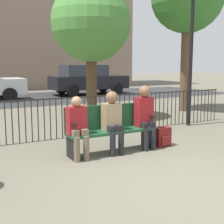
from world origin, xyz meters
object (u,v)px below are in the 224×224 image
object	(u,v)px
seated_person_2	(145,113)
lamp_post	(192,37)
park_bench	(110,127)
parked_car_0	(87,79)
seated_person_1	(113,118)
backpack	(163,137)
seated_person_0	(78,124)
tree_0	(91,23)

from	to	relation	value
seated_person_2	lamp_post	xyz separation A→B (m)	(2.43, 1.37, 1.68)
park_bench	parked_car_0	world-z (taller)	parked_car_0
park_bench	seated_person_1	bearing A→B (deg)	-96.90
seated_person_2	backpack	bearing A→B (deg)	-6.78
seated_person_0	seated_person_1	distance (m)	0.72
seated_person_0	tree_0	xyz separation A→B (m)	(1.99, 3.66, 2.28)
seated_person_2	tree_0	distance (m)	4.29
tree_0	parked_car_0	world-z (taller)	tree_0
park_bench	parked_car_0	distance (m)	11.37
park_bench	backpack	distance (m)	1.21
park_bench	parked_car_0	xyz separation A→B (m)	(4.27, 10.53, 0.35)
lamp_post	seated_person_2	bearing A→B (deg)	-150.64
park_bench	tree_0	xyz separation A→B (m)	(1.26, 3.53, 2.42)
backpack	tree_0	bearing A→B (deg)	88.49
seated_person_1	parked_car_0	distance (m)	11.49
seated_person_1	tree_0	world-z (taller)	tree_0
seated_person_1	seated_person_2	size ratio (longest dim) A/B	0.94
park_bench	backpack	bearing A→B (deg)	-8.61
seated_person_1	seated_person_2	world-z (taller)	seated_person_2
seated_person_0	backpack	distance (m)	1.94
tree_0	parked_car_0	size ratio (longest dim) A/B	0.99
backpack	parked_car_0	size ratio (longest dim) A/B	0.10
park_bench	lamp_post	distance (m)	3.90
seated_person_0	seated_person_2	size ratio (longest dim) A/B	0.89
lamp_post	parked_car_0	world-z (taller)	lamp_post
seated_person_1	seated_person_2	xyz separation A→B (m)	(0.75, 0.00, 0.04)
lamp_post	tree_0	bearing A→B (deg)	129.80
seated_person_2	park_bench	bearing A→B (deg)	170.35
seated_person_1	tree_0	xyz separation A→B (m)	(1.27, 3.66, 2.23)
parked_car_0	seated_person_2	bearing A→B (deg)	-108.37
lamp_post	park_bench	bearing A→B (deg)	-158.58
seated_person_0	seated_person_2	world-z (taller)	seated_person_2
backpack	seated_person_1	bearing A→B (deg)	177.74
seated_person_1	seated_person_2	bearing A→B (deg)	0.32
seated_person_0	lamp_post	distance (m)	4.50
parked_car_0	backpack	bearing A→B (deg)	-106.21
seated_person_1	parked_car_0	size ratio (longest dim) A/B	0.29
seated_person_2	parked_car_0	world-z (taller)	parked_car_0
tree_0	seated_person_0	bearing A→B (deg)	-118.52
park_bench	backpack	size ratio (longest dim) A/B	4.47
seated_person_1	backpack	size ratio (longest dim) A/B	2.99
seated_person_1	tree_0	bearing A→B (deg)	70.82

